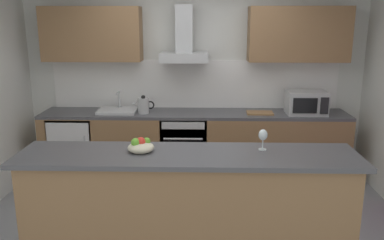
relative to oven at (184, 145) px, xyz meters
The scene contains 15 objects.
ground 1.46m from the oven, 84.47° to the right, with size 5.59×4.45×0.02m, color gray.
wall_back 0.94m from the oven, 71.81° to the left, with size 5.59×0.12×2.60m, color silver.
backsplash_tile 0.85m from the oven, 68.23° to the left, with size 3.90×0.02×0.66m, color white.
counter_back 0.14m from the oven, 11.15° to the left, with size 4.04×0.60×0.90m.
counter_island 2.02m from the oven, 86.51° to the right, with size 2.82×0.64×1.02m.
upper_cabinets 1.47m from the oven, 52.87° to the left, with size 3.98×0.32×0.70m.
oven is the anchor object (origin of this frame).
refrigerator 1.47m from the oven, behind, with size 0.58×0.60×0.85m.
microwave 1.69m from the oven, ahead, with size 0.50×0.38×0.30m.
sink 1.00m from the oven, behind, with size 0.50×0.40×0.26m.
kettle 0.76m from the oven, behind, with size 0.29×0.15×0.24m.
range_hood 1.33m from the oven, 90.00° to the left, with size 0.62×0.45×0.72m.
wine_glass 2.15m from the oven, 68.41° to the right, with size 0.08×0.08×0.18m.
fruit_bowl 2.08m from the oven, 97.81° to the right, with size 0.22×0.22×0.13m.
chopping_board 1.09m from the oven, ahead, with size 0.34×0.22×0.02m, color #9E7247.
Camera 1 is at (0.11, -3.77, 2.08)m, focal length 37.51 mm.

